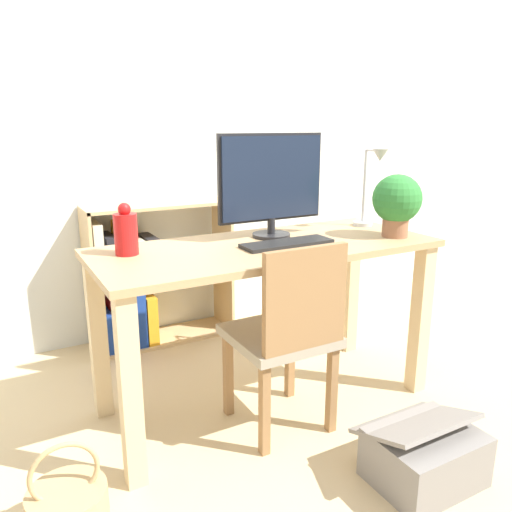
{
  "coord_description": "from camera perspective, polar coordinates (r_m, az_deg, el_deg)",
  "views": [
    {
      "loc": [
        -1.06,
        -1.82,
        1.26
      ],
      "look_at": [
        0.0,
        0.1,
        0.68
      ],
      "focal_mm": 35.0,
      "sensor_mm": 36.0,
      "label": 1
    }
  ],
  "objects": [
    {
      "name": "chair",
      "position": [
        2.05,
        3.59,
        -8.63
      ],
      "size": [
        0.4,
        0.4,
        0.83
      ],
      "rotation": [
        0.0,
        0.0,
        0.17
      ],
      "color": "#9E937F",
      "rests_on": "ground_plane"
    },
    {
      "name": "desk_lamp",
      "position": [
        2.55,
        13.18,
        8.46
      ],
      "size": [
        0.1,
        0.19,
        0.39
      ],
      "color": "#B7B7BC",
      "rests_on": "desk"
    },
    {
      "name": "wall_back",
      "position": [
        3.09,
        -9.16,
        15.32
      ],
      "size": [
        8.0,
        0.05,
        2.6
      ],
      "color": "silver",
      "rests_on": "ground_plane"
    },
    {
      "name": "monitor",
      "position": [
        2.27,
        1.77,
        8.57
      ],
      "size": [
        0.52,
        0.17,
        0.47
      ],
      "color": "#232326",
      "rests_on": "desk"
    },
    {
      "name": "ground_plane",
      "position": [
        2.46,
        1.17,
        -16.13
      ],
      "size": [
        10.0,
        10.0,
        0.0
      ],
      "primitive_type": "plane",
      "color": "#CCB284"
    },
    {
      "name": "desk",
      "position": [
        2.2,
        1.25,
        -2.25
      ],
      "size": [
        1.5,
        0.63,
        0.76
      ],
      "color": "tan",
      "rests_on": "ground_plane"
    },
    {
      "name": "potted_plant",
      "position": [
        2.38,
        15.8,
        6.0
      ],
      "size": [
        0.22,
        0.22,
        0.29
      ],
      "color": "#9E6647",
      "rests_on": "desk"
    },
    {
      "name": "basket",
      "position": [
        1.85,
        -20.63,
        -25.57
      ],
      "size": [
        0.25,
        0.25,
        0.33
      ],
      "color": "tan",
      "rests_on": "ground_plane"
    },
    {
      "name": "bookshelf",
      "position": [
        2.96,
        -13.45,
        -3.03
      ],
      "size": [
        0.83,
        0.28,
        0.83
      ],
      "color": "tan",
      "rests_on": "ground_plane"
    },
    {
      "name": "storage_box",
      "position": [
        2.04,
        18.65,
        -20.66
      ],
      "size": [
        0.39,
        0.35,
        0.26
      ],
      "color": "gray",
      "rests_on": "ground_plane"
    },
    {
      "name": "vase",
      "position": [
        2.04,
        -14.65,
        2.65
      ],
      "size": [
        0.09,
        0.09,
        0.21
      ],
      "color": "red",
      "rests_on": "desk"
    },
    {
      "name": "keyboard",
      "position": [
        2.15,
        3.58,
        1.44
      ],
      "size": [
        0.41,
        0.13,
        0.02
      ],
      "color": "black",
      "rests_on": "desk"
    }
  ]
}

